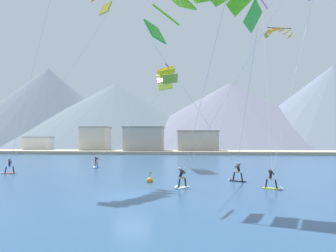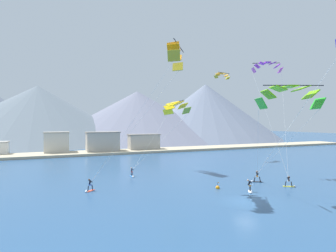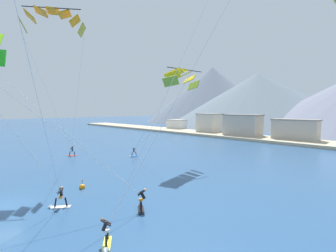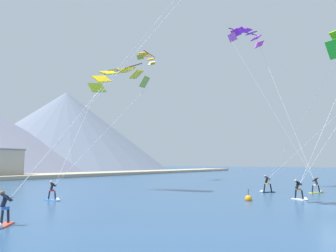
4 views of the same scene
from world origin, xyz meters
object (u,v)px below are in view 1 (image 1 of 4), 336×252
(kitesurfer_near_trail, at_px, (274,183))
(race_marker_buoy, at_px, (150,180))
(kitesurfer_far_right, at_px, (96,165))
(parafoil_kite_far_right, at_px, (166,76))
(kitesurfer_mid_center, at_px, (180,182))
(kitesurfer_far_left, at_px, (236,175))
(kitesurfer_near_lead, at_px, (7,169))
(parafoil_kite_distant_high_outer, at_px, (278,32))
(parafoil_kite_far_left, at_px, (201,9))

(kitesurfer_near_trail, bearing_deg, race_marker_buoy, 162.85)
(kitesurfer_far_right, xyz_separation_m, race_marker_buoy, (8.80, -12.46, -0.28))
(kitesurfer_near_trail, height_order, kitesurfer_far_right, kitesurfer_near_trail)
(kitesurfer_near_trail, xyz_separation_m, parafoil_kite_far_right, (-9.97, 17.47, 11.73))
(kitesurfer_mid_center, bearing_deg, kitesurfer_far_left, 42.11)
(race_marker_buoy, bearing_deg, parafoil_kite_far_right, 89.29)
(kitesurfer_mid_center, bearing_deg, kitesurfer_near_trail, 0.70)
(kitesurfer_mid_center, bearing_deg, parafoil_kite_far_right, 98.70)
(kitesurfer_mid_center, distance_m, race_marker_buoy, 4.33)
(kitesurfer_near_lead, distance_m, kitesurfer_mid_center, 21.31)
(parafoil_kite_distant_high_outer, height_order, race_marker_buoy, parafoil_kite_distant_high_outer)
(kitesurfer_far_right, relative_size, parafoil_kite_distant_high_outer, 0.39)
(kitesurfer_far_left, bearing_deg, parafoil_kite_distant_high_outer, 67.18)
(kitesurfer_mid_center, height_order, kitesurfer_far_left, kitesurfer_far_left)
(kitesurfer_far_right, bearing_deg, race_marker_buoy, -54.79)
(kitesurfer_near_lead, xyz_separation_m, kitesurfer_mid_center, (19.46, -8.68, 0.00))
(kitesurfer_mid_center, height_order, parafoil_kite_far_right, parafoil_kite_far_right)
(kitesurfer_mid_center, relative_size, kitesurfer_far_right, 0.98)
(kitesurfer_near_lead, xyz_separation_m, parafoil_kite_distant_high_outer, (34.25, 19.20, 20.62))
(kitesurfer_far_right, xyz_separation_m, parafoil_kite_far_left, (13.22, -20.55, 12.01))
(parafoil_kite_distant_high_outer, distance_m, race_marker_buoy, 36.86)
(parafoil_kite_far_right, distance_m, race_marker_buoy, 18.73)
(parafoil_kite_far_right, xyz_separation_m, parafoil_kite_distant_high_outer, (17.48, 10.31, 8.92))
(kitesurfer_far_left, height_order, kitesurfer_far_right, kitesurfer_far_left)
(kitesurfer_near_lead, relative_size, parafoil_kite_far_right, 0.14)
(kitesurfer_near_lead, distance_m, race_marker_buoy, 17.47)
(parafoil_kite_far_left, relative_size, race_marker_buoy, 11.82)
(kitesurfer_near_trail, distance_m, kitesurfer_mid_center, 7.29)
(parafoil_kite_far_right, xyz_separation_m, race_marker_buoy, (-0.18, -14.34, -12.04))
(parafoil_kite_far_left, relative_size, parafoil_kite_distant_high_outer, 2.67)
(kitesurfer_far_left, xyz_separation_m, parafoil_kite_distant_high_outer, (9.85, 23.42, 20.54))
(kitesurfer_far_right, height_order, parafoil_kite_far_right, parafoil_kite_far_right)
(kitesurfer_near_lead, distance_m, kitesurfer_near_trail, 28.09)
(kitesurfer_mid_center, relative_size, parafoil_kite_distant_high_outer, 0.38)
(kitesurfer_near_trail, relative_size, parafoil_kite_far_right, 0.14)
(kitesurfer_mid_center, bearing_deg, parafoil_kite_far_left, -72.21)
(kitesurfer_mid_center, distance_m, parafoil_kite_distant_high_outer, 37.69)
(kitesurfer_near_lead, bearing_deg, kitesurfer_mid_center, -24.04)
(kitesurfer_far_left, distance_m, parafoil_kite_far_right, 19.10)
(kitesurfer_mid_center, distance_m, parafoil_kite_far_right, 21.27)
(kitesurfer_near_trail, distance_m, parafoil_kite_distant_high_outer, 35.43)
(parafoil_kite_far_right, bearing_deg, kitesurfer_near_lead, -152.09)
(parafoil_kite_far_left, bearing_deg, kitesurfer_near_lead, 147.21)
(kitesurfer_far_right, distance_m, parafoil_kite_distant_high_outer, 35.72)
(kitesurfer_near_lead, bearing_deg, parafoil_kite_far_left, -32.79)
(parafoil_kite_far_left, bearing_deg, parafoil_kite_distant_high_outer, 68.00)
(parafoil_kite_far_right, bearing_deg, race_marker_buoy, -90.71)
(parafoil_kite_distant_high_outer, bearing_deg, parafoil_kite_far_left, -112.00)
(kitesurfer_far_right, bearing_deg, parafoil_kite_distant_high_outer, 24.75)
(kitesurfer_near_lead, distance_m, parafoil_kite_far_left, 27.71)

